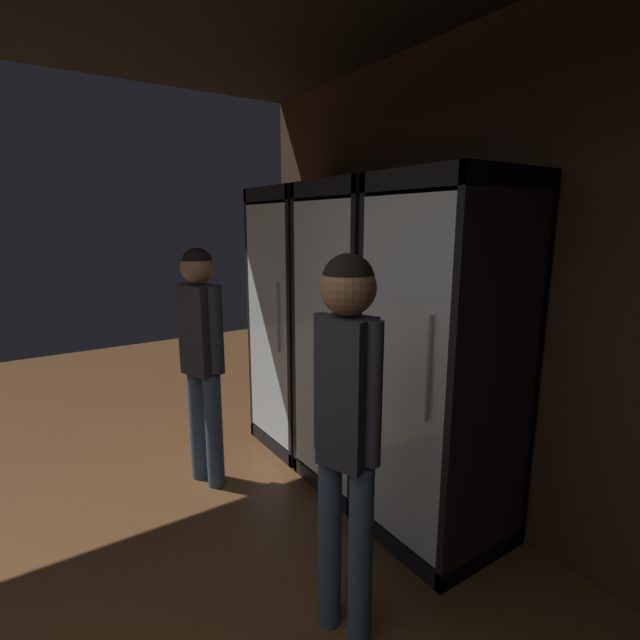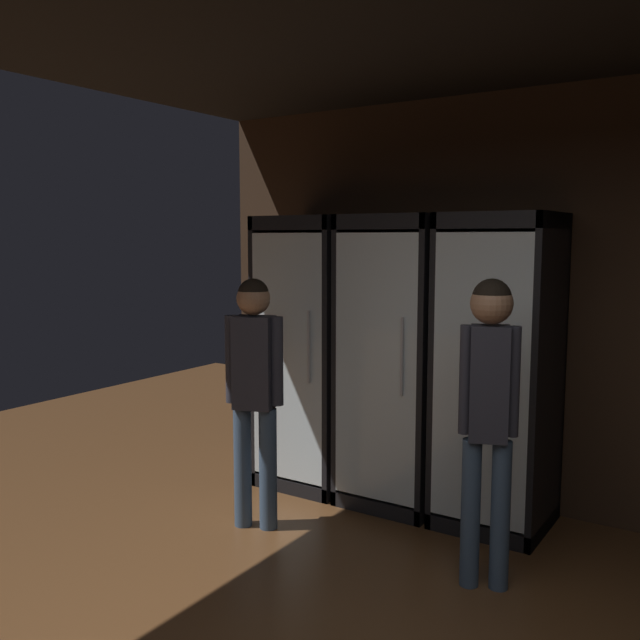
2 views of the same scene
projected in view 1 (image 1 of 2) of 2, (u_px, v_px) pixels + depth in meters
wall_back at (615, 301)px, 2.10m from camera, size 6.00×0.06×2.80m
cooler_far_left at (310, 322)px, 3.66m from camera, size 0.67×0.69×1.99m
cooler_left at (367, 342)px, 3.08m from camera, size 0.67×0.69×1.99m
cooler_center at (451, 369)px, 2.51m from camera, size 0.67×0.69×1.99m
shopper_near at (201, 345)px, 3.03m from camera, size 0.36×0.24×1.59m
shopper_far at (347, 409)px, 1.83m from camera, size 0.29×0.22×1.64m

